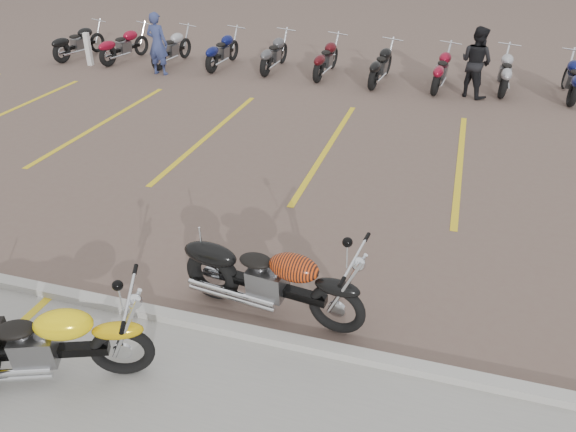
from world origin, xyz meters
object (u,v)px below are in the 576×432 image
bollard (88,49)px  flame_cruiser (268,280)px  person_b (476,62)px  yellow_cruiser (36,345)px  person_a (157,44)px

bollard → flame_cruiser: bearing=-46.9°
person_b → bollard: 11.57m
yellow_cruiser → person_b: person_b is taller
bollard → person_b: bearing=0.8°
person_b → bollard: bearing=35.9°
flame_cruiser → bollard: (-9.29, 9.92, 0.01)m
yellow_cruiser → person_b: 12.61m
person_a → person_b: 8.97m
flame_cruiser → bollard: bearing=140.4°
person_a → person_b: size_ratio=0.99×
person_a → bollard: person_a is taller
yellow_cruiser → person_a: size_ratio=1.25×
person_b → flame_cruiser: bearing=112.4°
yellow_cruiser → flame_cruiser: bearing=20.6°
person_b → yellow_cruiser: bearing=105.4°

